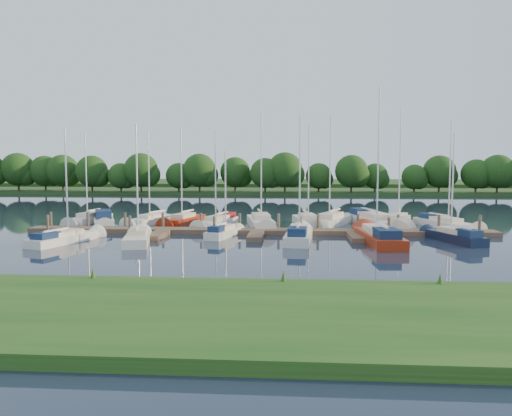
# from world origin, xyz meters

# --- Properties ---
(ground) EXTENTS (260.00, 260.00, 0.00)m
(ground) POSITION_xyz_m (0.00, 0.00, 0.00)
(ground) COLOR #192333
(ground) RESTS_ON ground
(near_bank) EXTENTS (90.00, 10.00, 0.50)m
(near_bank) POSITION_xyz_m (0.00, -16.00, 0.25)
(near_bank) COLOR #1C4914
(near_bank) RESTS_ON ground
(dock) EXTENTS (40.00, 6.00, 0.40)m
(dock) POSITION_xyz_m (0.00, 7.31, 0.20)
(dock) COLOR #4A3629
(dock) RESTS_ON ground
(mooring_pilings) EXTENTS (38.24, 2.84, 2.00)m
(mooring_pilings) POSITION_xyz_m (0.00, 8.43, 0.60)
(mooring_pilings) COLOR #473D33
(mooring_pilings) RESTS_ON ground
(far_shore) EXTENTS (180.00, 30.00, 0.60)m
(far_shore) POSITION_xyz_m (0.00, 75.00, 0.30)
(far_shore) COLOR #284219
(far_shore) RESTS_ON ground
(distant_hill) EXTENTS (220.00, 40.00, 1.40)m
(distant_hill) POSITION_xyz_m (0.00, 100.00, 0.70)
(distant_hill) COLOR #2B4D21
(distant_hill) RESTS_ON ground
(treeline) EXTENTS (148.45, 10.27, 8.32)m
(treeline) POSITION_xyz_m (1.41, 62.41, 4.22)
(treeline) COLOR #38281C
(treeline) RESTS_ON ground
(sailboat_n_0) EXTENTS (2.48, 7.34, 9.39)m
(sailboat_n_0) POSITION_xyz_m (-17.55, 14.35, 0.28)
(sailboat_n_0) COLOR silver
(sailboat_n_0) RESTS_ON ground
(motorboat) EXTENTS (3.81, 6.36, 1.79)m
(motorboat) POSITION_xyz_m (-15.55, 13.10, 0.36)
(motorboat) COLOR silver
(motorboat) RESTS_ON ground
(sailboat_n_2) EXTENTS (3.90, 7.26, 9.35)m
(sailboat_n_2) POSITION_xyz_m (-11.17, 14.44, 0.27)
(sailboat_n_2) COLOR silver
(sailboat_n_2) RESTS_ON ground
(sailboat_n_3) EXTENTS (3.30, 7.66, 9.75)m
(sailboat_n_3) POSITION_xyz_m (-7.87, 14.16, 0.27)
(sailboat_n_3) COLOR maroon
(sailboat_n_3) RESTS_ON ground
(sailboat_n_4) EXTENTS (3.62, 7.32, 9.40)m
(sailboat_n_4) POSITION_xyz_m (-4.20, 12.74, 0.32)
(sailboat_n_4) COLOR silver
(sailboat_n_4) RESTS_ON ground
(sailboat_n_5) EXTENTS (3.21, 8.75, 11.18)m
(sailboat_n_5) POSITION_xyz_m (-0.03, 12.51, 0.29)
(sailboat_n_5) COLOR silver
(sailboat_n_5) RESTS_ON ground
(sailboat_n_6) EXTENTS (2.87, 7.88, 10.07)m
(sailboat_n_6) POSITION_xyz_m (4.43, 13.71, 0.28)
(sailboat_n_6) COLOR silver
(sailboat_n_6) RESTS_ON ground
(sailboat_n_7) EXTENTS (4.97, 8.42, 11.09)m
(sailboat_n_7) POSITION_xyz_m (6.63, 14.02, 0.28)
(sailboat_n_7) COLOR silver
(sailboat_n_7) RESTS_ON ground
(sailboat_n_8) EXTENTS (4.81, 11.05, 13.82)m
(sailboat_n_8) POSITION_xyz_m (10.97, 14.48, 0.34)
(sailboat_n_8) COLOR silver
(sailboat_n_8) RESTS_ON ground
(sailboat_n_9) EXTENTS (3.93, 9.24, 11.73)m
(sailboat_n_9) POSITION_xyz_m (12.98, 13.33, 0.28)
(sailboat_n_9) COLOR silver
(sailboat_n_9) RESTS_ON ground
(sailboat_n_10) EXTENTS (4.26, 8.18, 10.40)m
(sailboat_n_10) POSITION_xyz_m (17.25, 13.04, 0.31)
(sailboat_n_10) COLOR silver
(sailboat_n_10) RESTS_ON ground
(sailboat_s_0) EXTENTS (3.40, 7.12, 9.04)m
(sailboat_s_0) POSITION_xyz_m (-14.26, 1.87, 0.31)
(sailboat_s_0) COLOR silver
(sailboat_s_0) RESTS_ON ground
(sailboat_s_1) EXTENTS (3.01, 7.27, 9.29)m
(sailboat_s_1) POSITION_xyz_m (-8.81, 2.50, 0.28)
(sailboat_s_1) COLOR silver
(sailboat_s_1) RESTS_ON ground
(sailboat_s_2) EXTENTS (2.58, 5.64, 7.36)m
(sailboat_s_2) POSITION_xyz_m (-2.67, 5.86, 0.32)
(sailboat_s_2) COLOR silver
(sailboat_s_2) RESTS_ON ground
(sailboat_s_3) EXTENTS (2.38, 7.94, 10.22)m
(sailboat_s_3) POSITION_xyz_m (3.43, 4.06, 0.34)
(sailboat_s_3) COLOR silver
(sailboat_s_3) RESTS_ON ground
(sailboat_s_4) EXTENTS (2.74, 9.45, 12.01)m
(sailboat_s_4) POSITION_xyz_m (9.43, 3.73, 0.34)
(sailboat_s_4) COLOR maroon
(sailboat_s_4) RESTS_ON ground
(sailboat_s_5) EXTENTS (3.24, 6.70, 8.70)m
(sailboat_s_5) POSITION_xyz_m (15.29, 4.45, 0.32)
(sailboat_s_5) COLOR black
(sailboat_s_5) RESTS_ON ground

